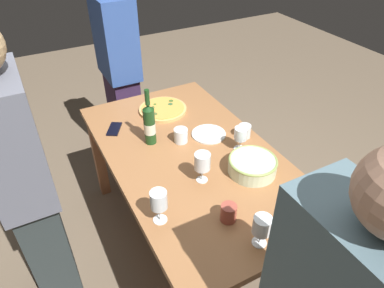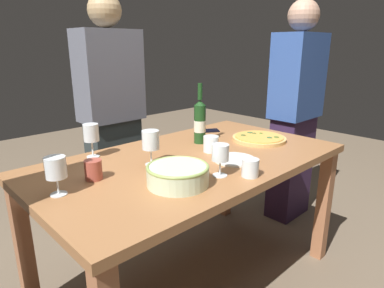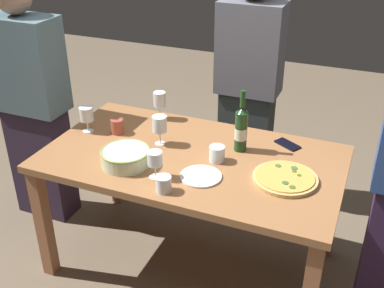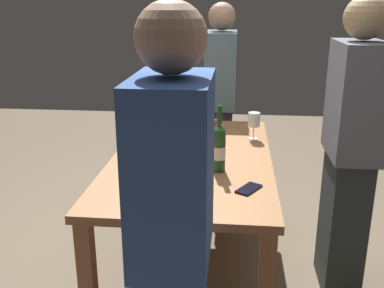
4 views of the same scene
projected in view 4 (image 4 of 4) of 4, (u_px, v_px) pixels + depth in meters
The scene contains 17 objects.
ground_plane at pixel (192, 269), 2.79m from camera, with size 8.00×8.00×0.00m, color #6E5D4A.
dining_table at pixel (192, 171), 2.59m from camera, with size 1.60×0.90×0.75m.
pizza at pixel (170, 190), 2.07m from camera, with size 0.32×0.32×0.03m.
serving_bowl at pixel (163, 133), 2.83m from camera, with size 0.26×0.26×0.08m.
wine_bottle at pixel (219, 147), 2.30m from camera, with size 0.07×0.07×0.35m.
wine_glass_near_pizza at pixel (205, 126), 2.72m from camera, with size 0.08×0.08×0.17m.
wine_glass_by_bottle at pixel (148, 133), 2.63m from camera, with size 0.08×0.08×0.14m.
wine_glass_far_left at pixel (254, 120), 2.83m from camera, with size 0.08×0.08×0.17m.
wine_glass_far_right at pixel (207, 110), 3.17m from camera, with size 0.08×0.08×0.15m.
cup_amber at pixel (129, 148), 2.58m from camera, with size 0.08×0.08×0.08m, color white.
cup_ceramic at pixel (189, 157), 2.41m from camera, with size 0.08×0.08×0.09m, color white.
cup_spare at pixel (212, 125), 3.02m from camera, with size 0.07×0.07×0.09m, color #A84A3B.
side_plate at pixel (157, 161), 2.46m from camera, with size 0.21×0.21×0.01m, color white.
cell_phone at pixel (249, 189), 2.10m from camera, with size 0.07×0.14×0.01m, color black.
person_host at pixel (174, 248), 1.49m from camera, with size 0.40×0.24×1.61m.
person_guest_left at pixel (220, 104), 3.62m from camera, with size 0.45×0.24×1.59m.
person_guest_right at pixel (350, 151), 2.40m from camera, with size 0.42×0.24×1.63m.
Camera 4 is at (2.40, 0.24, 1.60)m, focal length 41.69 mm.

